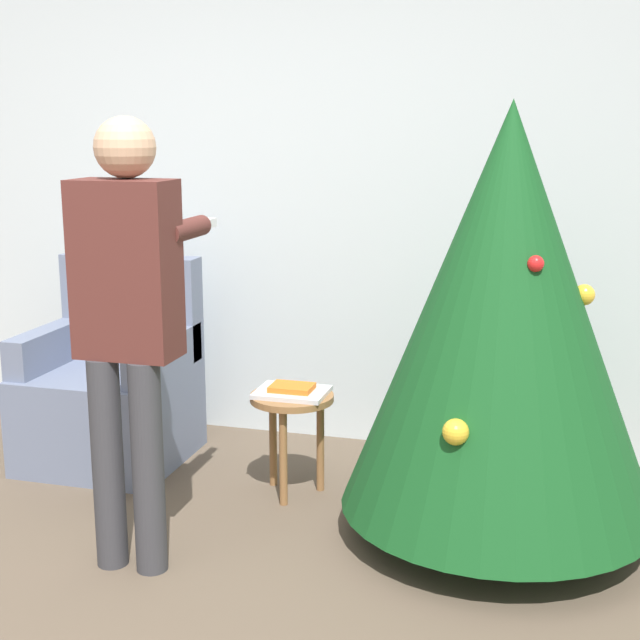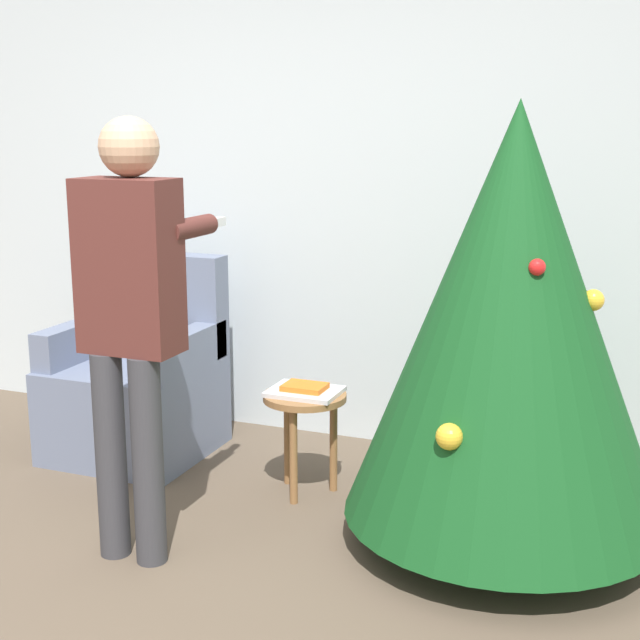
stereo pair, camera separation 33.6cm
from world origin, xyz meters
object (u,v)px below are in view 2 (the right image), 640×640
object	(u,v)px
christmas_tree	(510,316)
armchair	(138,385)
side_stool	(305,411)
person_standing	(130,303)

from	to	relation	value
christmas_tree	armchair	xyz separation A→B (m)	(-1.94, 0.37, -0.60)
christmas_tree	side_stool	size ratio (longest dim) A/B	3.71
christmas_tree	person_standing	world-z (taller)	christmas_tree
person_standing	side_stool	distance (m)	1.06
armchair	person_standing	bearing A→B (deg)	-57.23
person_standing	armchair	bearing A→B (deg)	122.77
christmas_tree	side_stool	distance (m)	1.10
armchair	side_stool	size ratio (longest dim) A/B	2.11
christmas_tree	armchair	bearing A→B (deg)	169.29
christmas_tree	person_standing	distance (m)	1.45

